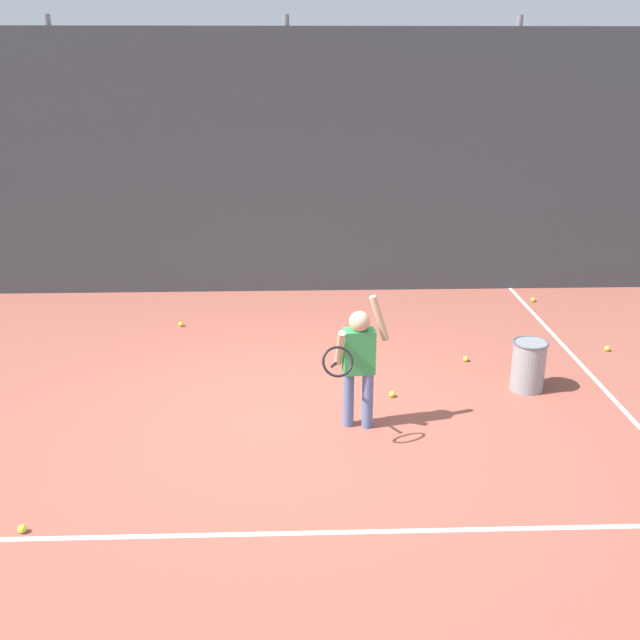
{
  "coord_description": "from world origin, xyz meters",
  "views": [
    {
      "loc": [
        0.11,
        -6.52,
        3.44
      ],
      "look_at": [
        0.35,
        0.46,
        0.85
      ],
      "focal_mm": 39.93,
      "sensor_mm": 36.0,
      "label": 1
    }
  ],
  "objects_px": {
    "tennis_player": "(358,359)",
    "tennis_ball_2": "(466,359)",
    "tennis_ball_6": "(392,394)",
    "tennis_ball_1": "(22,529)",
    "ball_hopper": "(528,365)",
    "tennis_ball_4": "(607,349)",
    "tennis_ball_3": "(181,324)",
    "tennis_ball_5": "(533,300)"
  },
  "relations": [
    {
      "from": "tennis_player",
      "to": "tennis_ball_2",
      "type": "relative_size",
      "value": 20.46
    },
    {
      "from": "tennis_ball_6",
      "to": "tennis_ball_2",
      "type": "bearing_deg",
      "value": 42.41
    },
    {
      "from": "tennis_player",
      "to": "tennis_ball_2",
      "type": "distance_m",
      "value": 2.24
    },
    {
      "from": "tennis_ball_1",
      "to": "tennis_ball_6",
      "type": "height_order",
      "value": "same"
    },
    {
      "from": "ball_hopper",
      "to": "tennis_ball_6",
      "type": "xyz_separation_m",
      "value": [
        -1.5,
        -0.15,
        -0.26
      ]
    },
    {
      "from": "tennis_player",
      "to": "tennis_ball_2",
      "type": "bearing_deg",
      "value": 41.4
    },
    {
      "from": "ball_hopper",
      "to": "tennis_ball_2",
      "type": "relative_size",
      "value": 8.52
    },
    {
      "from": "tennis_ball_1",
      "to": "tennis_ball_4",
      "type": "height_order",
      "value": "same"
    },
    {
      "from": "tennis_player",
      "to": "tennis_ball_1",
      "type": "relative_size",
      "value": 20.46
    },
    {
      "from": "tennis_player",
      "to": "tennis_ball_6",
      "type": "relative_size",
      "value": 20.46
    },
    {
      "from": "ball_hopper",
      "to": "tennis_ball_3",
      "type": "height_order",
      "value": "ball_hopper"
    },
    {
      "from": "tennis_player",
      "to": "tennis_ball_6",
      "type": "xyz_separation_m",
      "value": [
        0.43,
        0.64,
        -0.69
      ]
    },
    {
      "from": "tennis_ball_3",
      "to": "tennis_ball_6",
      "type": "bearing_deg",
      "value": -40.64
    },
    {
      "from": "tennis_player",
      "to": "tennis_ball_4",
      "type": "xyz_separation_m",
      "value": [
        3.28,
        1.82,
        -0.69
      ]
    },
    {
      "from": "tennis_ball_4",
      "to": "tennis_ball_6",
      "type": "relative_size",
      "value": 1.0
    },
    {
      "from": "tennis_ball_1",
      "to": "tennis_ball_3",
      "type": "xyz_separation_m",
      "value": [
        0.55,
        4.45,
        0.0
      ]
    },
    {
      "from": "tennis_ball_4",
      "to": "tennis_ball_5",
      "type": "height_order",
      "value": "same"
    },
    {
      "from": "tennis_ball_3",
      "to": "tennis_ball_5",
      "type": "height_order",
      "value": "same"
    },
    {
      "from": "ball_hopper",
      "to": "tennis_ball_5",
      "type": "height_order",
      "value": "ball_hopper"
    },
    {
      "from": "tennis_ball_2",
      "to": "tennis_ball_4",
      "type": "height_order",
      "value": "same"
    },
    {
      "from": "tennis_player",
      "to": "ball_hopper",
      "type": "xyz_separation_m",
      "value": [
        1.94,
        0.79,
        -0.44
      ]
    },
    {
      "from": "tennis_player",
      "to": "tennis_ball_5",
      "type": "relative_size",
      "value": 20.46
    },
    {
      "from": "tennis_ball_1",
      "to": "tennis_ball_6",
      "type": "relative_size",
      "value": 1.0
    },
    {
      "from": "ball_hopper",
      "to": "tennis_ball_2",
      "type": "bearing_deg",
      "value": 122.54
    },
    {
      "from": "tennis_ball_5",
      "to": "tennis_ball_4",
      "type": "bearing_deg",
      "value": -80.39
    },
    {
      "from": "tennis_ball_4",
      "to": "tennis_ball_3",
      "type": "bearing_deg",
      "value": 169.11
    },
    {
      "from": "ball_hopper",
      "to": "tennis_ball_4",
      "type": "height_order",
      "value": "ball_hopper"
    },
    {
      "from": "ball_hopper",
      "to": "tennis_ball_6",
      "type": "height_order",
      "value": "ball_hopper"
    },
    {
      "from": "tennis_player",
      "to": "tennis_ball_3",
      "type": "bearing_deg",
      "value": 121.15
    },
    {
      "from": "tennis_player",
      "to": "tennis_ball_6",
      "type": "distance_m",
      "value": 1.04
    },
    {
      "from": "tennis_player",
      "to": "tennis_ball_5",
      "type": "height_order",
      "value": "tennis_player"
    },
    {
      "from": "tennis_ball_2",
      "to": "tennis_ball_6",
      "type": "relative_size",
      "value": 1.0
    },
    {
      "from": "tennis_player",
      "to": "tennis_ball_1",
      "type": "distance_m",
      "value": 3.21
    },
    {
      "from": "tennis_player",
      "to": "tennis_ball_3",
      "type": "relative_size",
      "value": 20.46
    },
    {
      "from": "tennis_ball_1",
      "to": "tennis_ball_4",
      "type": "bearing_deg",
      "value": 29.62
    },
    {
      "from": "tennis_ball_2",
      "to": "tennis_ball_4",
      "type": "distance_m",
      "value": 1.85
    },
    {
      "from": "tennis_ball_2",
      "to": "tennis_ball_3",
      "type": "xyz_separation_m",
      "value": [
        -3.6,
        1.3,
        0.0
      ]
    },
    {
      "from": "tennis_player",
      "to": "ball_hopper",
      "type": "bearing_deg",
      "value": 16.37
    },
    {
      "from": "tennis_ball_3",
      "to": "tennis_ball_4",
      "type": "height_order",
      "value": "same"
    },
    {
      "from": "tennis_player",
      "to": "tennis_ball_4",
      "type": "height_order",
      "value": "tennis_player"
    },
    {
      "from": "tennis_ball_2",
      "to": "tennis_ball_4",
      "type": "xyz_separation_m",
      "value": [
        1.83,
        0.26,
        0.0
      ]
    },
    {
      "from": "ball_hopper",
      "to": "tennis_ball_5",
      "type": "bearing_deg",
      "value": 70.97
    }
  ]
}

